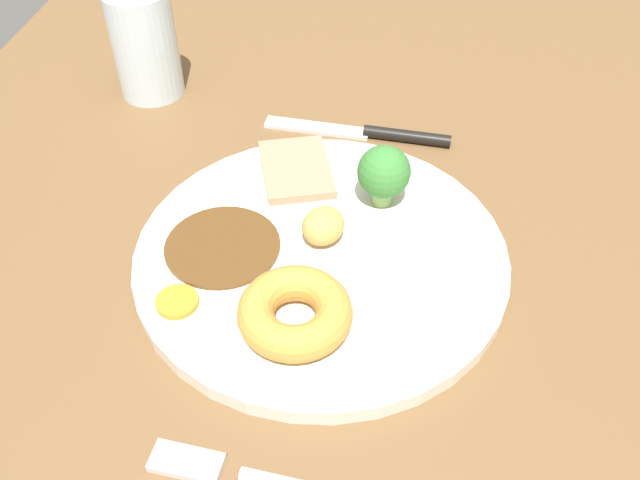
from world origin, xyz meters
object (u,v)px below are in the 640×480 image
at_px(dinner_plate, 320,255).
at_px(knife, 373,133).
at_px(meat_slice_main, 296,169).
at_px(broccoli_floret, 384,173).
at_px(yorkshire_pudding, 295,312).
at_px(carrot_coin_front, 177,302).
at_px(fork, 262,479).
at_px(roast_potato_left, 328,226).
at_px(water_glass, 145,44).

distance_m(dinner_plate, knife, 0.18).
relative_size(dinner_plate, meat_slice_main, 3.53).
bearing_deg(broccoli_floret, dinner_plate, 145.27).
height_order(dinner_plate, yorkshire_pudding, yorkshire_pudding).
relative_size(carrot_coin_front, fork, 0.20).
xyz_separation_m(roast_potato_left, broccoli_floret, (0.05, -0.04, 0.02)).
bearing_deg(meat_slice_main, carrot_coin_front, 159.47).
distance_m(meat_slice_main, roast_potato_left, 0.09).
distance_m(carrot_coin_front, knife, 0.28).
xyz_separation_m(carrot_coin_front, water_glass, (0.30, 0.12, 0.04)).
height_order(carrot_coin_front, water_glass, water_glass).
distance_m(yorkshire_pudding, fork, 0.11).
distance_m(dinner_plate, carrot_coin_front, 0.12).
relative_size(yorkshire_pudding, roast_potato_left, 2.20).
distance_m(dinner_plate, yorkshire_pudding, 0.08).
height_order(fork, knife, knife).
xyz_separation_m(meat_slice_main, roast_potato_left, (-0.08, -0.04, 0.01)).
xyz_separation_m(dinner_plate, meat_slice_main, (0.09, 0.03, 0.01)).
relative_size(meat_slice_main, broccoli_floret, 1.53).
bearing_deg(meat_slice_main, fork, -174.92).
relative_size(yorkshire_pudding, carrot_coin_front, 2.59).
bearing_deg(water_glass, meat_slice_main, -127.18).
relative_size(roast_potato_left, fork, 0.24).
xyz_separation_m(carrot_coin_front, fork, (-0.12, -0.09, -0.01)).
height_order(roast_potato_left, broccoli_floret, broccoli_floret).
height_order(broccoli_floret, knife, broccoli_floret).
distance_m(roast_potato_left, water_glass, 0.31).
xyz_separation_m(fork, knife, (0.36, -0.04, 0.00)).
relative_size(roast_potato_left, broccoli_floret, 0.68).
distance_m(yorkshire_pudding, water_glass, 0.37).
distance_m(carrot_coin_front, broccoli_floret, 0.20).
distance_m(yorkshire_pudding, knife, 0.26).
distance_m(dinner_plate, broccoli_floret, 0.09).
relative_size(meat_slice_main, fork, 0.55).
bearing_deg(knife, water_glass, -7.61).
bearing_deg(yorkshire_pudding, knife, -7.96).
distance_m(roast_potato_left, broccoli_floret, 0.07).
xyz_separation_m(meat_slice_main, fork, (-0.28, -0.03, -0.01)).
xyz_separation_m(carrot_coin_front, broccoli_floret, (0.13, -0.14, 0.03)).
distance_m(yorkshire_pudding, roast_potato_left, 0.09).
xyz_separation_m(carrot_coin_front, knife, (0.25, -0.12, -0.01)).
bearing_deg(fork, knife, -90.49).
relative_size(broccoli_floret, water_glass, 0.50).
distance_m(knife, water_glass, 0.25).
xyz_separation_m(fork, water_glass, (0.42, 0.20, 0.05)).
bearing_deg(carrot_coin_front, broccoli_floret, -46.17).
bearing_deg(meat_slice_main, dinner_plate, -159.77).
bearing_deg(water_glass, yorkshire_pudding, -146.05).
bearing_deg(fork, yorkshire_pudding, -85.75).
height_order(dinner_plate, water_glass, water_glass).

